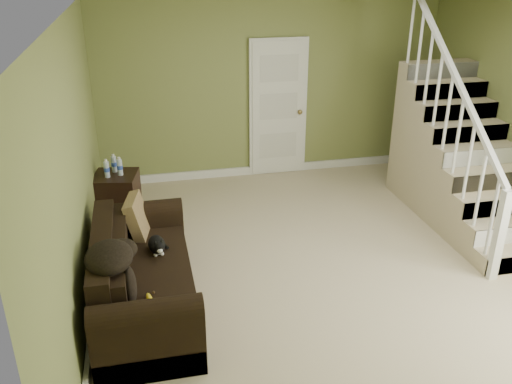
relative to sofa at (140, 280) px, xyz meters
name	(u,v)px	position (x,y,z in m)	size (l,w,h in m)	color
floor	(330,264)	(2.01, 0.37, -0.31)	(5.00, 5.50, 0.01)	tan
ceiling	(346,15)	(2.01, 0.37, 2.29)	(5.00, 5.50, 0.01)	white
wall_back	(271,88)	(2.01, 3.12, 0.99)	(5.00, 0.04, 2.60)	olive
wall_left	(75,172)	(-0.49, 0.37, 0.99)	(0.04, 5.50, 2.60)	olive
baseboard_back	(271,169)	(2.01, 3.09, -0.25)	(5.00, 0.04, 0.12)	white
baseboard_left	(95,287)	(-0.46, 0.37, -0.25)	(0.04, 5.50, 0.12)	white
door	(278,109)	(2.12, 3.07, 0.70)	(0.86, 0.12, 2.02)	white
staircase	(456,164)	(4.01, 1.33, 0.33)	(1.00, 2.51, 2.82)	tan
sofa	(140,280)	(0.00, 0.00, 0.00)	(0.88, 2.05, 0.81)	black
side_table	(117,197)	(-0.24, 1.95, 0.01)	(0.60, 0.60, 0.85)	black
cat	(157,245)	(0.18, 0.25, 0.21)	(0.23, 0.43, 0.21)	black
banana	(150,299)	(0.08, -0.55, 0.16)	(0.05, 0.18, 0.05)	yellow
throw_pillow	(138,218)	(0.01, 0.71, 0.31)	(0.11, 0.44, 0.44)	brown
throw_blanket	(109,257)	(-0.22, -0.43, 0.53)	(0.39, 0.51, 0.21)	black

